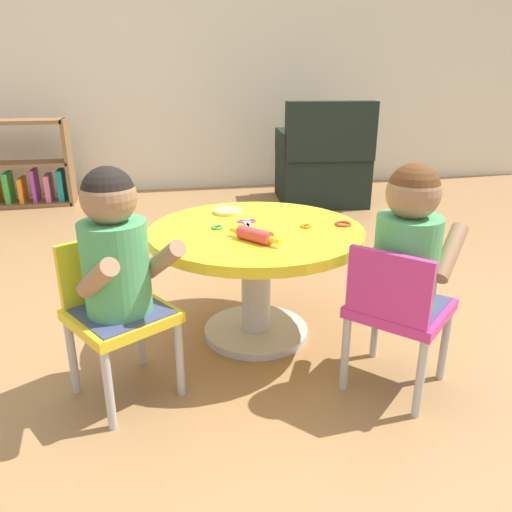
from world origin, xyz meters
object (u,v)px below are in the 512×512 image
seated_child_left (115,249)px  armchair_dark (322,166)px  craft_scissors (247,223)px  rolling_pin (255,235)px  child_chair_left (116,310)px  child_chair_right (397,310)px  bookshelf_low (13,171)px  seated_child_right (408,242)px  craft_table (256,256)px

seated_child_left → armchair_dark: 2.91m
craft_scissors → seated_child_left: bearing=-141.5°
seated_child_left → armchair_dark: (1.52, 2.47, -0.22)m
rolling_pin → child_chair_left: bearing=-165.8°
child_chair_right → armchair_dark: (0.62, 2.62, 0.00)m
rolling_pin → bookshelf_low: bearing=119.0°
rolling_pin → craft_scissors: (0.01, 0.23, -0.02)m
seated_child_left → craft_scissors: 0.63m
child_chair_left → armchair_dark: size_ratio=0.63×
bookshelf_low → rolling_pin: size_ratio=4.83×
child_chair_right → craft_scissors: bearing=127.3°
seated_child_left → seated_child_right: size_ratio=1.00×
child_chair_left → bookshelf_low: 3.01m
craft_table → child_chair_left: bearing=-151.5°
seated_child_right → craft_table: bearing=133.0°
armchair_dark → child_chair_left: bearing=-122.2°
child_chair_left → bookshelf_low: (-1.01, 2.84, -0.02)m
craft_table → child_chair_right: child_chair_right is taller
craft_table → bookshelf_low: 2.98m
seated_child_right → child_chair_left: bearing=170.8°
craft_table → bookshelf_low: bearing=121.1°
child_chair_left → seated_child_right: 0.99m
child_chair_right → bookshelf_low: 3.58m
seated_child_right → bookshelf_low: size_ratio=0.55×
bookshelf_low → armchair_dark: (2.54, -0.40, 0.02)m
craft_table → seated_child_right: size_ratio=1.67×
seated_child_left → child_chair_right: (0.90, -0.15, -0.23)m
armchair_dark → seated_child_left: bearing=-121.5°
child_chair_left → craft_scissors: (0.51, 0.35, 0.17)m
craft_table → child_chair_right: bearing=-50.7°
child_chair_left → rolling_pin: child_chair_left is taller
seated_child_left → craft_scissors: size_ratio=3.74×
seated_child_right → armchair_dark: size_ratio=0.60×
armchair_dark → rolling_pin: size_ratio=4.41×
seated_child_right → rolling_pin: seated_child_right is taller
armchair_dark → craft_scissors: bearing=-116.3°
bookshelf_low → child_chair_left: bearing=-70.5°
seated_child_right → rolling_pin: (-0.45, 0.28, -0.03)m
craft_table → rolling_pin: size_ratio=4.42×
seated_child_right → craft_scissors: bearing=130.7°
seated_child_left → rolling_pin: (0.48, 0.16, -0.03)m
craft_table → armchair_dark: size_ratio=1.00×
child_chair_left → armchair_dark: armchair_dark is taller
child_chair_left → craft_scissors: 0.64m
child_chair_left → seated_child_left: 0.23m
seated_child_right → bookshelf_low: 3.58m
child_chair_left → child_chair_right: 0.93m
bookshelf_low → armchair_dark: armchair_dark is taller
craft_table → child_chair_right: 0.61m
bookshelf_low → rolling_pin: bearing=-61.0°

